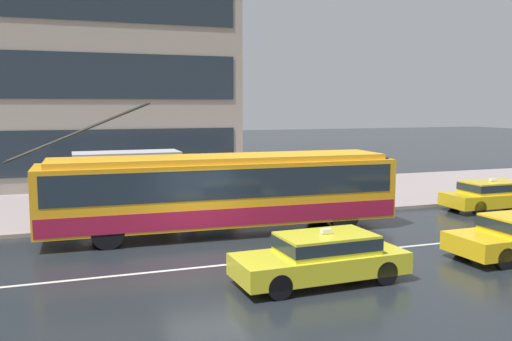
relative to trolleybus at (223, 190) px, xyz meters
name	(u,v)px	position (x,y,z in m)	size (l,w,h in m)	color
ground_plane	(207,255)	(-1.27, -2.65, -1.53)	(160.00, 160.00, 0.00)	#1F252A
sidewalk_slab	(157,202)	(-1.27, 6.60, -1.46)	(80.00, 10.00, 0.14)	gray
lane_centre_line	(218,266)	(-1.27, -3.85, -1.53)	(72.00, 0.14, 0.01)	silver
trolleybus	(223,190)	(0.00, 0.00, 0.00)	(13.28, 2.96, 4.62)	orange
taxi_ahead_of_bus	(494,194)	(12.31, 0.20, -0.83)	(4.69, 1.82, 1.39)	yellow
taxi_oncoming_near	(322,256)	(0.86, -6.17, -0.83)	(4.51, 1.88, 1.39)	yellow
bus_shelter	(127,167)	(-2.87, 3.98, 0.53)	(4.14, 1.74, 2.55)	gray
pedestrian_at_shelter	(164,174)	(-1.38, 3.82, 0.21)	(1.60, 1.60, 1.95)	black
pedestrian_approaching_curb	(193,190)	(-0.45, 2.71, -0.38)	(0.50, 0.50, 1.72)	black
pedestrian_walking_past	(130,176)	(-2.74, 3.96, 0.16)	(1.30, 1.30, 1.99)	#525240
pedestrian_waiting_by_pole	(198,185)	(0.17, 4.32, -0.41)	(0.44, 0.44, 1.66)	#2D2B45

